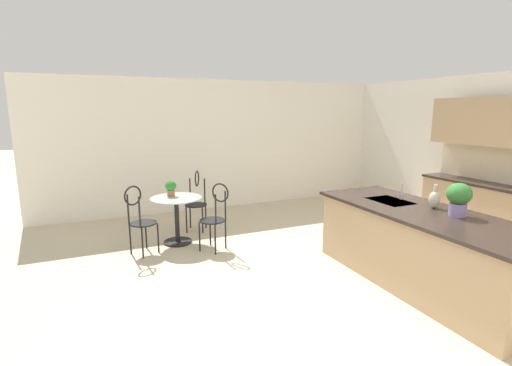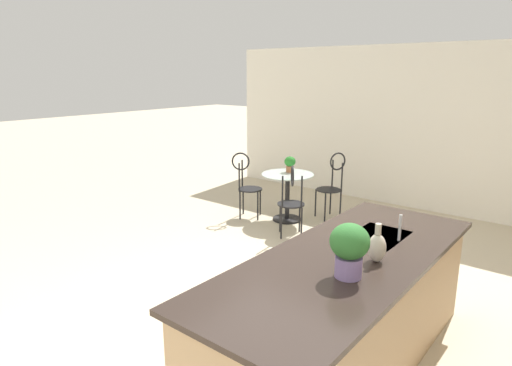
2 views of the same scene
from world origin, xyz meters
The scene contains 11 objects.
ground_plane centered at (0.00, 0.00, 0.00)m, with size 40.00×40.00×0.00m, color beige.
wall_left_window centered at (-4.26, 0.00, 1.35)m, with size 0.12×7.80×2.70m, color silver.
kitchen_island centered at (0.30, 0.85, 0.46)m, with size 2.80×1.06×0.92m.
bistro_table centered at (-2.32, -1.51, 0.45)m, with size 0.80×0.80×0.74m.
chair_near_window centered at (-1.76, -1.05, 0.57)m, with size 0.53×0.53×1.04m.
chair_by_island centered at (-2.87, -1.05, 0.57)m, with size 0.52×0.51×1.04m.
chair_toward_desk centered at (-2.05, -2.10, 0.57)m, with size 0.52×0.52×1.04m.
sink_faucet centered at (-0.25, 1.03, 1.03)m, with size 0.02×0.02×0.22m, color #B2B5BA.
potted_plant_on_table centered at (-2.45, -1.56, 0.88)m, with size 0.17×0.17×0.24m.
potted_plant_counter_near centered at (0.60, 1.01, 1.13)m, with size 0.26×0.26×0.37m.
vase_on_counter centered at (0.25, 1.06, 1.03)m, with size 0.13×0.13×0.29m.
Camera 2 is at (3.10, 2.24, 2.25)m, focal length 31.05 mm.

